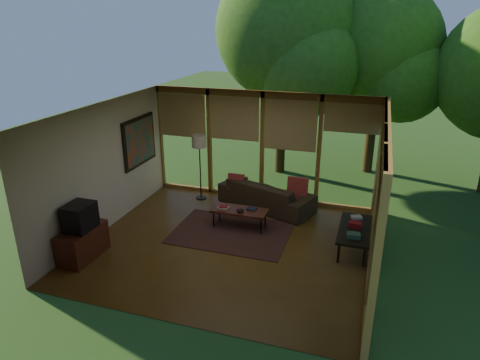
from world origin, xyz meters
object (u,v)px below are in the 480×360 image
(floor_lamp, at_px, (199,145))
(coffee_table, at_px, (239,211))
(television, at_px, (80,217))
(side_console, at_px, (355,230))
(sofa, at_px, (266,194))
(media_cabinet, at_px, (83,243))

(floor_lamp, height_order, coffee_table, floor_lamp)
(floor_lamp, distance_m, coffee_table, 2.14)
(television, bearing_deg, coffee_table, 40.65)
(coffee_table, bearing_deg, side_console, -4.52)
(floor_lamp, xyz_separation_m, side_console, (3.85, -1.43, -1.00))
(sofa, xyz_separation_m, floor_lamp, (-1.70, 0.02, 1.07))
(media_cabinet, relative_size, coffee_table, 0.83)
(media_cabinet, xyz_separation_m, floor_lamp, (1.02, 3.32, 1.11))
(floor_lamp, bearing_deg, sofa, -0.61)
(television, distance_m, side_console, 5.22)
(sofa, distance_m, floor_lamp, 2.01)
(floor_lamp, height_order, side_console, floor_lamp)
(television, bearing_deg, sofa, 50.65)
(television, relative_size, coffee_table, 0.46)
(television, height_order, floor_lamp, floor_lamp)
(sofa, xyz_separation_m, coffee_table, (-0.28, -1.22, 0.06))
(media_cabinet, xyz_separation_m, side_console, (4.87, 1.89, 0.11))
(side_console, bearing_deg, floor_lamp, 159.63)
(media_cabinet, height_order, coffee_table, media_cabinet)
(sofa, xyz_separation_m, television, (-2.71, -3.30, 0.51))
(sofa, relative_size, floor_lamp, 1.39)
(media_cabinet, relative_size, side_console, 0.71)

